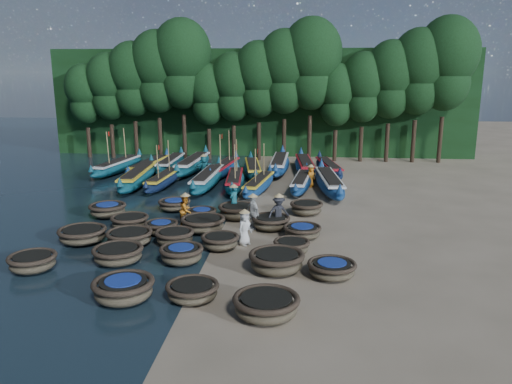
# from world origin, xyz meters

# --- Properties ---
(ground) EXTENTS (120.00, 120.00, 0.00)m
(ground) POSITION_xyz_m (0.00, 0.00, 0.00)
(ground) COLOR gray
(ground) RESTS_ON ground
(foliage_wall) EXTENTS (40.00, 3.00, 10.00)m
(foliage_wall) POSITION_xyz_m (0.00, 23.50, 5.00)
(foliage_wall) COLOR black
(foliage_wall) RESTS_ON ground
(coracle_2) EXTENTS (2.58, 2.58, 0.83)m
(coracle_2) POSITION_xyz_m (-2.13, -9.55, 0.48)
(coracle_2) COLOR brown
(coracle_2) RESTS_ON ground
(coracle_3) EXTENTS (1.98, 1.98, 0.64)m
(coracle_3) POSITION_xyz_m (0.25, -9.23, 0.37)
(coracle_3) COLOR brown
(coracle_3) RESTS_ON ground
(coracle_4) EXTENTS (2.62, 2.62, 0.76)m
(coracle_4) POSITION_xyz_m (2.93, -10.26, 0.44)
(coracle_4) COLOR brown
(coracle_4) RESTS_ON ground
(coracle_5) EXTENTS (2.19, 2.19, 0.72)m
(coracle_5) POSITION_xyz_m (-6.74, -7.21, 0.41)
(coracle_5) COLOR brown
(coracle_5) RESTS_ON ground
(coracle_6) EXTENTS (2.56, 2.56, 0.73)m
(coracle_6) POSITION_xyz_m (-3.61, -6.07, 0.42)
(coracle_6) COLOR brown
(coracle_6) RESTS_ON ground
(coracle_7) EXTENTS (2.13, 2.13, 0.75)m
(coracle_7) POSITION_xyz_m (-0.95, -5.85, 0.43)
(coracle_7) COLOR brown
(coracle_7) RESTS_ON ground
(coracle_8) EXTENTS (2.27, 2.27, 0.85)m
(coracle_8) POSITION_xyz_m (3.08, -6.44, 0.48)
(coracle_8) COLOR brown
(coracle_8) RESTS_ON ground
(coracle_9) EXTENTS (1.94, 1.94, 0.65)m
(coracle_9) POSITION_xyz_m (5.26, -6.77, 0.38)
(coracle_9) COLOR brown
(coracle_9) RESTS_ON ground
(coracle_10) EXTENTS (2.38, 2.38, 0.73)m
(coracle_10) POSITION_xyz_m (-6.21, -3.71, 0.42)
(coracle_10) COLOR brown
(coracle_10) RESTS_ON ground
(coracle_11) EXTENTS (2.52, 2.52, 0.71)m
(coracle_11) POSITION_xyz_m (-3.89, -3.83, 0.41)
(coracle_11) COLOR brown
(coracle_11) RESTS_ON ground
(coracle_12) EXTENTS (1.86, 1.86, 0.72)m
(coracle_12) POSITION_xyz_m (-1.81, -3.62, 0.41)
(coracle_12) COLOR brown
(coracle_12) RESTS_ON ground
(coracle_13) EXTENTS (1.75, 1.75, 0.69)m
(coracle_13) POSITION_xyz_m (0.39, -3.99, 0.39)
(coracle_13) COLOR brown
(coracle_13) RESTS_ON ground
(coracle_14) EXTENTS (1.98, 1.98, 0.65)m
(coracle_14) POSITION_xyz_m (3.64, -4.31, 0.37)
(coracle_14) COLOR brown
(coracle_14) RESTS_ON ground
(coracle_15) EXTENTS (1.94, 1.94, 0.72)m
(coracle_15) POSITION_xyz_m (-4.71, -1.43, 0.41)
(coracle_15) COLOR brown
(coracle_15) RESTS_ON ground
(coracle_16) EXTENTS (1.82, 1.82, 0.64)m
(coracle_16) POSITION_xyz_m (-2.87, -2.09, 0.37)
(coracle_16) COLOR brown
(coracle_16) RESTS_ON ground
(coracle_17) EXTENTS (2.32, 2.32, 0.76)m
(coracle_17) POSITION_xyz_m (-0.89, -1.51, 0.44)
(coracle_17) COLOR brown
(coracle_17) RESTS_ON ground
(coracle_18) EXTENTS (2.34, 2.34, 0.70)m
(coracle_18) POSITION_xyz_m (2.51, -0.82, 0.40)
(coracle_18) COLOR brown
(coracle_18) RESTS_ON ground
(coracle_19) EXTENTS (2.23, 2.23, 0.63)m
(coracle_19) POSITION_xyz_m (4.10, -2.07, 0.36)
(coracle_19) COLOR brown
(coracle_19) RESTS_ON ground
(coracle_20) EXTENTS (2.32, 2.32, 0.75)m
(coracle_20) POSITION_xyz_m (-6.66, 0.59, 0.44)
(coracle_20) COLOR brown
(coracle_20) RESTS_ON ground
(coracle_21) EXTENTS (2.30, 2.30, 0.64)m
(coracle_21) POSITION_xyz_m (-3.31, 2.25, 0.37)
(coracle_21) COLOR brown
(coracle_21) RESTS_ON ground
(coracle_22) EXTENTS (1.92, 1.92, 0.64)m
(coracle_22) POSITION_xyz_m (-1.34, 0.47, 0.37)
(coracle_22) COLOR brown
(coracle_22) RESTS_ON ground
(coracle_23) EXTENTS (2.10, 2.10, 0.81)m
(coracle_23) POSITION_xyz_m (0.55, 0.87, 0.46)
(coracle_23) COLOR brown
(coracle_23) RESTS_ON ground
(coracle_24) EXTENTS (1.97, 1.97, 0.73)m
(coracle_24) POSITION_xyz_m (4.33, 2.06, 0.42)
(coracle_24) COLOR brown
(coracle_24) RESTS_ON ground
(long_boat_2) EXTENTS (2.17, 9.06, 1.60)m
(long_boat_2) POSITION_xyz_m (-7.55, 8.54, 0.61)
(long_boat_2) COLOR #10585D
(long_boat_2) RESTS_ON ground
(long_boat_3) EXTENTS (1.66, 7.43, 3.16)m
(long_boat_3) POSITION_xyz_m (-5.61, 8.30, 0.50)
(long_boat_3) COLOR #101F3B
(long_boat_3) RESTS_ON ground
(long_boat_4) EXTENTS (1.80, 8.67, 1.53)m
(long_boat_4) POSITION_xyz_m (-2.52, 8.47, 0.58)
(long_boat_4) COLOR #10585D
(long_boat_4) RESTS_ON ground
(long_boat_5) EXTENTS (1.95, 7.63, 3.25)m
(long_boat_5) POSITION_xyz_m (-0.59, 8.40, 0.52)
(long_boat_5) COLOR #10585D
(long_boat_5) RESTS_ON ground
(long_boat_6) EXTENTS (2.36, 7.28, 3.13)m
(long_boat_6) POSITION_xyz_m (1.18, 7.47, 0.50)
(long_boat_6) COLOR navy
(long_boat_6) RESTS_ON ground
(long_boat_7) EXTENTS (2.04, 7.27, 1.29)m
(long_boat_7) POSITION_xyz_m (4.04, 8.39, 0.49)
(long_boat_7) COLOR navy
(long_boat_7) RESTS_ON ground
(long_boat_8) EXTENTS (2.35, 8.82, 1.56)m
(long_boat_8) POSITION_xyz_m (5.90, 7.97, 0.59)
(long_boat_8) COLOR navy
(long_boat_8) RESTS_ON ground
(long_boat_9) EXTENTS (2.53, 8.12, 3.48)m
(long_boat_9) POSITION_xyz_m (-10.63, 12.87, 0.55)
(long_boat_9) COLOR #10585D
(long_boat_9) RESTS_ON ground
(long_boat_10) EXTENTS (2.17, 8.53, 1.51)m
(long_boat_10) POSITION_xyz_m (-7.97, 12.76, 0.57)
(long_boat_10) COLOR navy
(long_boat_10) RESTS_ON ground
(long_boat_11) EXTENTS (1.49, 8.09, 1.42)m
(long_boat_11) POSITION_xyz_m (-6.71, 14.47, 0.54)
(long_boat_11) COLOR #10585D
(long_boat_11) RESTS_ON ground
(long_boat_12) EXTENTS (2.09, 9.12, 1.61)m
(long_boat_12) POSITION_xyz_m (-4.74, 13.94, 0.61)
(long_boat_12) COLOR #10585D
(long_boat_12) RESTS_ON ground
(long_boat_13) EXTENTS (2.27, 7.91, 3.38)m
(long_boat_13) POSITION_xyz_m (-1.99, 12.79, 0.54)
(long_boat_13) COLOR navy
(long_boat_13) RESTS_ON ground
(long_boat_14) EXTENTS (2.49, 7.82, 1.39)m
(long_boat_14) POSITION_xyz_m (0.26, 12.77, 0.53)
(long_boat_14) COLOR #10585D
(long_boat_14) RESTS_ON ground
(long_boat_15) EXTENTS (1.78, 9.04, 1.59)m
(long_boat_15) POSITION_xyz_m (2.23, 14.55, 0.61)
(long_boat_15) COLOR navy
(long_boat_15) RESTS_ON ground
(long_boat_16) EXTENTS (2.17, 8.52, 1.50)m
(long_boat_16) POSITION_xyz_m (4.29, 14.29, 0.57)
(long_boat_16) COLOR navy
(long_boat_16) RESTS_ON ground
(long_boat_17) EXTENTS (2.60, 7.75, 1.38)m
(long_boat_17) POSITION_xyz_m (6.16, 13.75, 0.53)
(long_boat_17) COLOR #101F3B
(long_boat_17) RESTS_ON ground
(fisherman_0) EXTENTS (0.86, 0.95, 1.84)m
(fisherman_0) POSITION_xyz_m (1.43, -3.27, 0.88)
(fisherman_0) COLOR silver
(fisherman_0) RESTS_ON ground
(fisherman_1) EXTENTS (0.70, 0.77, 1.97)m
(fisherman_1) POSITION_xyz_m (0.31, 1.35, 0.98)
(fisherman_1) COLOR #175760
(fisherman_1) RESTS_ON ground
(fisherman_2) EXTENTS (0.75, 0.91, 1.92)m
(fisherman_2) POSITION_xyz_m (-1.94, -0.70, 0.91)
(fisherman_2) COLOR #BD6D19
(fisherman_2) RESTS_ON ground
(fisherman_3) EXTENTS (1.34, 1.07, 2.01)m
(fisherman_3) POSITION_xyz_m (2.89, -0.78, 0.94)
(fisherman_3) COLOR black
(fisherman_3) RESTS_ON ground
(fisherman_4) EXTENTS (0.98, 1.11, 2.01)m
(fisherman_4) POSITION_xyz_m (1.58, -0.91, 0.96)
(fisherman_4) COLOR silver
(fisherman_4) RESTS_ON ground
(fisherman_5) EXTENTS (1.53, 1.54, 1.98)m
(fisherman_5) POSITION_xyz_m (-3.34, 11.34, 0.92)
(fisherman_5) COLOR #175760
(fisherman_5) RESTS_ON ground
(fisherman_6) EXTENTS (0.81, 0.88, 1.71)m
(fisherman_6) POSITION_xyz_m (4.68, 9.17, 0.83)
(fisherman_6) COLOR #BD6D19
(fisherman_6) RESTS_ON ground
(tree_0) EXTENTS (3.68, 3.68, 8.68)m
(tree_0) POSITION_xyz_m (-16.00, 20.00, 5.97)
(tree_0) COLOR black
(tree_0) RESTS_ON ground
(tree_1) EXTENTS (4.09, 4.09, 9.65)m
(tree_1) POSITION_xyz_m (-13.70, 20.00, 6.65)
(tree_1) COLOR black
(tree_1) RESTS_ON ground
(tree_2) EXTENTS (4.51, 4.51, 10.63)m
(tree_2) POSITION_xyz_m (-11.40, 20.00, 7.32)
(tree_2) COLOR black
(tree_2) RESTS_ON ground
(tree_3) EXTENTS (4.92, 4.92, 11.60)m
(tree_3) POSITION_xyz_m (-9.10, 20.00, 8.00)
(tree_3) COLOR black
(tree_3) RESTS_ON ground
(tree_4) EXTENTS (5.34, 5.34, 12.58)m
(tree_4) POSITION_xyz_m (-6.80, 20.00, 8.67)
(tree_4) COLOR black
(tree_4) RESTS_ON ground
(tree_5) EXTENTS (3.68, 3.68, 8.68)m
(tree_5) POSITION_xyz_m (-4.50, 20.00, 5.97)
(tree_5) COLOR black
(tree_5) RESTS_ON ground
(tree_6) EXTENTS (4.09, 4.09, 9.65)m
(tree_6) POSITION_xyz_m (-2.20, 20.00, 6.65)
(tree_6) COLOR black
(tree_6) RESTS_ON ground
(tree_7) EXTENTS (4.51, 4.51, 10.63)m
(tree_7) POSITION_xyz_m (0.10, 20.00, 7.32)
(tree_7) COLOR black
(tree_7) RESTS_ON ground
(tree_8) EXTENTS (4.92, 4.92, 11.60)m
(tree_8) POSITION_xyz_m (2.40, 20.00, 8.00)
(tree_8) COLOR black
(tree_8) RESTS_ON ground
(tree_9) EXTENTS (5.34, 5.34, 12.58)m
(tree_9) POSITION_xyz_m (4.70, 20.00, 8.67)
(tree_9) COLOR black
(tree_9) RESTS_ON ground
(tree_10) EXTENTS (3.68, 3.68, 8.68)m
(tree_10) POSITION_xyz_m (7.00, 20.00, 5.97)
(tree_10) COLOR black
(tree_10) RESTS_ON ground
(tree_11) EXTENTS (4.09, 4.09, 9.65)m
(tree_11) POSITION_xyz_m (9.30, 20.00, 6.65)
(tree_11) COLOR black
(tree_11) RESTS_ON ground
(tree_12) EXTENTS (4.51, 4.51, 10.63)m
(tree_12) POSITION_xyz_m (11.60, 20.00, 7.32)
(tree_12) COLOR black
(tree_12) RESTS_ON ground
(tree_13) EXTENTS (4.92, 4.92, 11.60)m
(tree_13) POSITION_xyz_m (13.90, 20.00, 8.00)
(tree_13) COLOR black
(tree_13) RESTS_ON ground
(tree_14) EXTENTS (5.34, 5.34, 12.58)m
(tree_14) POSITION_xyz_m (16.20, 20.00, 8.67)
(tree_14) COLOR black
(tree_14) RESTS_ON ground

